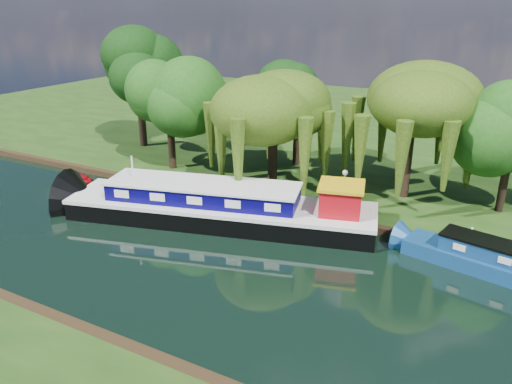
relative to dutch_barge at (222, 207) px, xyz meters
The scene contains 12 objects.
ground 7.84m from the dutch_barge, 39.87° to the right, with size 120.00×120.00×0.00m, color black.
far_bank 29.64m from the dutch_barge, 78.39° to the left, with size 120.00×52.00×0.45m, color #17380F.
dutch_barge is the anchor object (origin of this frame).
red_dinghy 14.18m from the dutch_barge, behind, with size 2.46×3.44×0.71m, color #A00B13.
willow_left 8.31m from the dutch_barge, 85.07° to the left, with size 6.88×6.88×8.25m.
willow_right 14.60m from the dutch_barge, 43.64° to the left, with size 7.09×7.09×8.64m.
tree_far_left 12.55m from the dutch_barge, 143.89° to the left, with size 5.53×5.53×8.90m.
tree_far_back 20.38m from the dutch_barge, 145.48° to the left, with size 6.03×6.03×10.14m.
tree_far_mid 13.50m from the dutch_barge, 91.35° to the left, with size 4.91×4.91×8.04m.
tree_far_right 19.26m from the dutch_barge, 30.75° to the left, with size 4.56×4.56×7.46m.
lamppost 8.61m from the dutch_barge, 40.51° to the left, with size 0.36×0.36×2.56m.
mooring_posts 6.44m from the dutch_barge, 32.06° to the left, with size 19.16×0.16×1.00m.
Camera 1 is at (10.40, -20.66, 13.73)m, focal length 35.00 mm.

